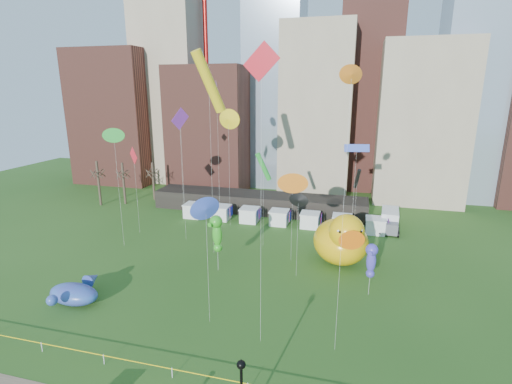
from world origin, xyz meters
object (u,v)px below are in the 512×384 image
(big_duck, at_px, (342,239))
(small_duck, at_px, (340,245))
(whale_inflatable, at_px, (75,293))
(box_truck, at_px, (390,220))
(seahorse_green, at_px, (217,231))
(seahorse_purple, at_px, (371,258))

(big_duck, xyz_separation_m, small_duck, (-0.27, 2.87, -1.97))
(whale_inflatable, relative_size, box_truck, 0.99)
(seahorse_green, height_order, whale_inflatable, seahorse_green)
(whale_inflatable, xyz_separation_m, box_truck, (32.81, 31.04, 0.42))
(big_duck, relative_size, whale_inflatable, 1.44)
(seahorse_purple, relative_size, whale_inflatable, 0.84)
(whale_inflatable, bearing_deg, big_duck, 33.88)
(big_duck, xyz_separation_m, box_truck, (6.79, 14.72, -1.76))
(big_duck, bearing_deg, box_truck, 48.94)
(big_duck, bearing_deg, seahorse_purple, -81.15)
(small_duck, bearing_deg, big_duck, -105.49)
(small_duck, height_order, box_truck, box_truck)
(seahorse_green, bearing_deg, seahorse_purple, 15.94)
(small_duck, height_order, seahorse_purple, seahorse_purple)
(big_duck, bearing_deg, whale_inflatable, -164.21)
(big_duck, relative_size, seahorse_purple, 1.72)
(seahorse_green, distance_m, whale_inflatable, 16.27)
(small_duck, bearing_deg, seahorse_green, -169.17)
(seahorse_green, distance_m, seahorse_purple, 17.69)
(seahorse_green, height_order, box_truck, seahorse_green)
(small_duck, distance_m, whale_inflatable, 32.12)
(big_duck, xyz_separation_m, whale_inflatable, (-26.02, -16.32, -2.18))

